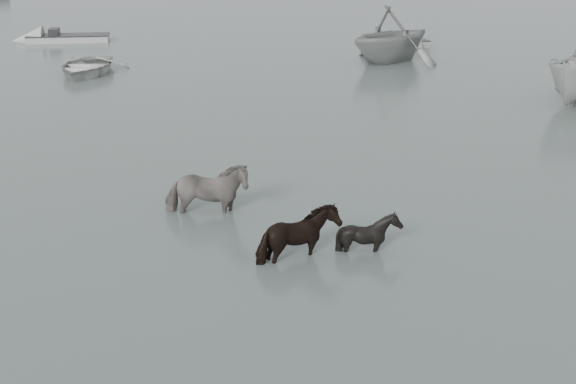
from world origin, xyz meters
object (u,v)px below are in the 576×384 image
(pony_dark, at_px, (300,227))
(rowboat_lead, at_px, (86,64))
(pony_pinto, at_px, (206,180))
(pony_black, at_px, (369,224))

(pony_dark, distance_m, rowboat_lead, 20.75)
(rowboat_lead, bearing_deg, pony_pinto, -65.43)
(pony_dark, relative_size, pony_black, 1.20)
(pony_black, bearing_deg, rowboat_lead, 69.46)
(pony_pinto, relative_size, pony_black, 1.68)
(pony_pinto, xyz_separation_m, pony_dark, (2.58, -1.58, -0.12))
(pony_pinto, distance_m, rowboat_lead, 17.84)
(pony_pinto, relative_size, rowboat_lead, 0.43)
(rowboat_lead, bearing_deg, pony_dark, -62.96)
(pony_black, relative_size, rowboat_lead, 0.26)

